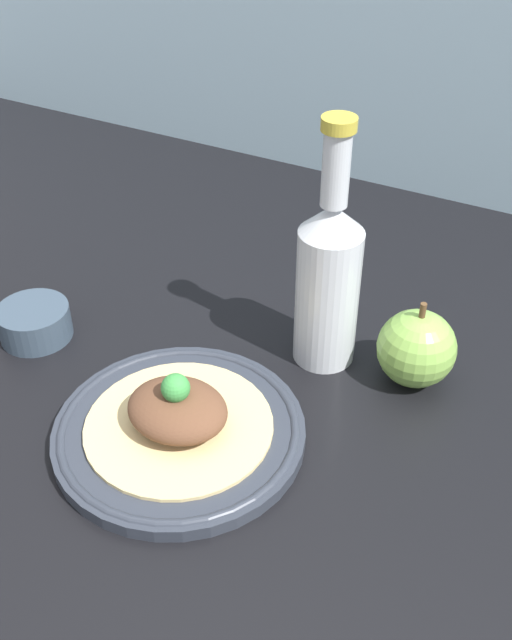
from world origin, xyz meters
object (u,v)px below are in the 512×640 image
at_px(plate, 179,431).
at_px(apple, 416,348).
at_px(cider_bottle, 328,277).
at_px(dipping_bowl, 35,322).
at_px(plated_food, 178,413).

relative_size(plate, apple, 2.49).
bearing_deg(cider_bottle, dipping_bowl, -158.15).
bearing_deg(dipping_bowl, apple, 17.83).
height_order(cider_bottle, dipping_bowl, cider_bottle).
xyz_separation_m(plate, dipping_bowl, (-0.23, 0.06, 0.01)).
height_order(plate, cider_bottle, cider_bottle).
distance_m(plate, cider_bottle, 0.21).
bearing_deg(cider_bottle, plated_food, -111.92).
xyz_separation_m(plated_food, apple, (0.17, 0.18, 0.01)).
relative_size(plated_food, dipping_bowl, 2.24).
bearing_deg(apple, cider_bottle, -175.40).
bearing_deg(cider_bottle, apple, 4.60).
height_order(plated_food, cider_bottle, cider_bottle).
relative_size(apple, dipping_bowl, 1.21).
height_order(plate, dipping_bowl, dipping_bowl).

